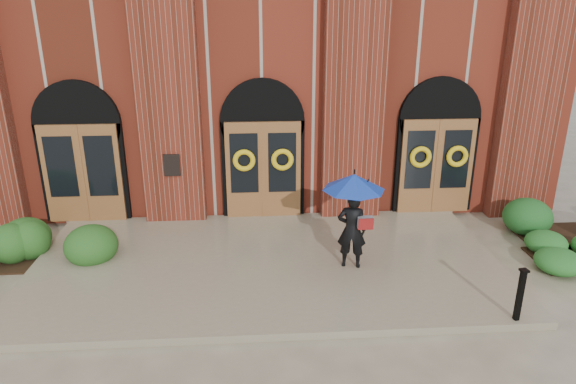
{
  "coord_description": "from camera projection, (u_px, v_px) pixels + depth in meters",
  "views": [
    {
      "loc": [
        -0.22,
        -9.76,
        5.33
      ],
      "look_at": [
        0.51,
        1.0,
        1.41
      ],
      "focal_mm": 32.0,
      "sensor_mm": 36.0,
      "label": 1
    }
  ],
  "objects": [
    {
      "name": "metal_post",
      "position": [
        520.0,
        294.0,
        8.83
      ],
      "size": [
        0.15,
        0.15,
        0.99
      ],
      "rotation": [
        0.0,
        0.0,
        0.15
      ],
      "color": "black",
      "rests_on": "landing"
    },
    {
      "name": "man_with_umbrella",
      "position": [
        353.0,
        203.0,
        10.39
      ],
      "size": [
        1.52,
        1.52,
        2.04
      ],
      "rotation": [
        0.0,
        0.0,
        2.92
      ],
      "color": "black",
      "rests_on": "landing"
    },
    {
      "name": "landing",
      "position": [
        267.0,
        264.0,
        11.1
      ],
      "size": [
        10.0,
        5.3,
        0.15
      ],
      "primitive_type": "cube",
      "color": "gray",
      "rests_on": "ground"
    },
    {
      "name": "hedge_wall_left",
      "position": [
        32.0,
        242.0,
        11.37
      ],
      "size": [
        3.22,
        1.29,
        0.83
      ],
      "primitive_type": "ellipsoid",
      "color": "#23511B",
      "rests_on": "ground"
    },
    {
      "name": "hedge_front_right",
      "position": [
        569.0,
        251.0,
        11.33
      ],
      "size": [
        1.32,
        1.13,
        0.47
      ],
      "primitive_type": "ellipsoid",
      "color": "#235E22",
      "rests_on": "ground"
    },
    {
      "name": "ground",
      "position": [
        267.0,
        270.0,
        10.99
      ],
      "size": [
        90.0,
        90.0,
        0.0
      ],
      "primitive_type": "plane",
      "color": "tan",
      "rests_on": "ground"
    },
    {
      "name": "church_building",
      "position": [
        259.0,
        61.0,
        18.03
      ],
      "size": [
        16.2,
        12.53,
        7.0
      ],
      "color": "maroon",
      "rests_on": "ground"
    }
  ]
}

